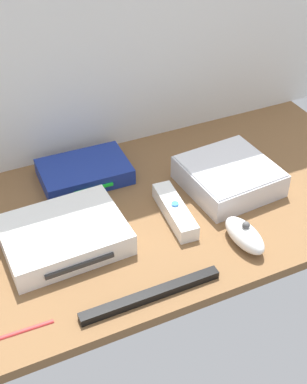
% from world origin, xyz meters
% --- Properties ---
extents(ground_plane, '(1.00, 0.48, 0.02)m').
position_xyz_m(ground_plane, '(0.00, 0.00, -0.01)').
color(ground_plane, brown).
rests_on(ground_plane, ground).
extents(back_wall, '(1.10, 0.01, 0.64)m').
position_xyz_m(back_wall, '(0.00, 0.25, 0.32)').
color(back_wall, silver).
rests_on(back_wall, ground).
extents(game_console, '(0.21, 0.17, 0.04)m').
position_xyz_m(game_console, '(-0.18, -0.02, 0.02)').
color(game_console, white).
rests_on(game_console, ground_plane).
extents(mini_computer, '(0.18, 0.18, 0.05)m').
position_xyz_m(mini_computer, '(0.17, 0.00, 0.03)').
color(mini_computer, silver).
rests_on(mini_computer, ground_plane).
extents(network_router, '(0.18, 0.13, 0.03)m').
position_xyz_m(network_router, '(-0.09, 0.15, 0.02)').
color(network_router, navy).
rests_on(network_router, ground_plane).
extents(remote_wand, '(0.05, 0.15, 0.03)m').
position_xyz_m(remote_wand, '(0.03, -0.04, 0.02)').
color(remote_wand, white).
rests_on(remote_wand, ground_plane).
extents(remote_nunchuk, '(0.05, 0.10, 0.05)m').
position_xyz_m(remote_nunchuk, '(0.11, -0.16, 0.02)').
color(remote_nunchuk, white).
rests_on(remote_nunchuk, ground_plane).
extents(sensor_bar, '(0.24, 0.02, 0.01)m').
position_xyz_m(sensor_bar, '(-0.10, -0.20, 0.01)').
color(sensor_bar, black).
rests_on(sensor_bar, ground_plane).
extents(stylus_pen, '(0.09, 0.01, 0.01)m').
position_xyz_m(stylus_pen, '(-0.30, -0.18, 0.00)').
color(stylus_pen, red).
rests_on(stylus_pen, ground_plane).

